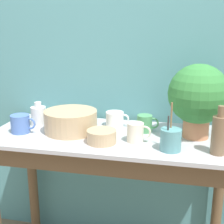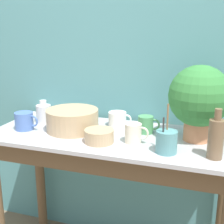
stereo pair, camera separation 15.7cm
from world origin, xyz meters
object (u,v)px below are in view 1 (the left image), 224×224
bowl_wash_large (71,121)px  mug_green (145,123)px  mug_cream (136,132)px  mug_blue (21,124)px  mug_white (115,119)px  bowl_small_tan (102,136)px  potted_plant (198,96)px  bottle_tall (219,134)px  bottle_short (39,115)px  utensil_cup (171,140)px

bowl_wash_large → mug_green: bearing=11.9°
bowl_wash_large → mug_cream: 0.36m
bowl_wash_large → mug_blue: size_ratio=2.06×
bowl_wash_large → mug_white: 0.25m
mug_blue → bowl_small_tan: bearing=-7.0°
potted_plant → bottle_tall: size_ratio=1.70×
mug_cream → mug_white: bearing=124.2°
mug_blue → mug_white: bearing=24.7°
bowl_wash_large → bowl_small_tan: size_ratio=1.95×
bottle_tall → mug_blue: bottle_tall is taller
bowl_small_tan → bottle_short: bearing=154.3°
mug_cream → utensil_cup: size_ratio=0.54×
mug_blue → utensil_cup: utensil_cup is taller
bowl_wash_large → mug_white: bearing=34.1°
mug_blue → bowl_small_tan: size_ratio=0.95×
mug_white → mug_blue: bearing=-155.3°
potted_plant → mug_white: (-0.43, 0.09, -0.17)m
mug_green → mug_cream: bearing=-99.6°
bottle_tall → bottle_short: bearing=166.7°
potted_plant → bowl_small_tan: bearing=-158.1°
bottle_tall → bottle_short: size_ratio=1.66×
bowl_wash_large → mug_blue: (-0.25, -0.07, -0.01)m
mug_green → bowl_small_tan: bearing=-131.9°
bottle_tall → utensil_cup: (-0.20, -0.00, -0.04)m
bowl_wash_large → utensil_cup: utensil_cup is taller
mug_white → bowl_small_tan: (-0.01, -0.27, -0.01)m
mug_cream → utensil_cup: 0.18m
potted_plant → bottle_short: (-0.86, 0.02, -0.16)m
bowl_wash_large → utensil_cup: size_ratio=1.27×
bottle_tall → mug_green: bearing=146.5°
bowl_wash_large → mug_green: bowl_wash_large is taller
bottle_short → mug_green: bearing=0.4°
mug_blue → bowl_small_tan: (0.45, -0.05, -0.02)m
mug_green → mug_white: (-0.17, 0.06, -0.00)m
mug_green → mug_white: bearing=160.8°
potted_plant → utensil_cup: size_ratio=1.69×
bottle_short → bowl_small_tan: size_ratio=0.92×
potted_plant → mug_cream: bearing=-155.7°
bottle_tall → mug_blue: size_ratio=1.61×
bottle_tall → mug_cream: 0.38m
mug_blue → mug_green: size_ratio=1.17×
mug_white → bowl_small_tan: mug_white is taller
mug_cream → bowl_small_tan: 0.17m
bowl_wash_large → mug_cream: size_ratio=2.38×
utensil_cup → mug_white: bearing=137.1°
mug_green → mug_white: 0.18m
potted_plant → bowl_wash_large: (-0.64, -0.05, -0.15)m
bottle_short → mug_blue: size_ratio=0.97×
bowl_wash_large → utensil_cup: bearing=-16.1°
bowl_wash_large → bottle_tall: (0.72, -0.15, 0.03)m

